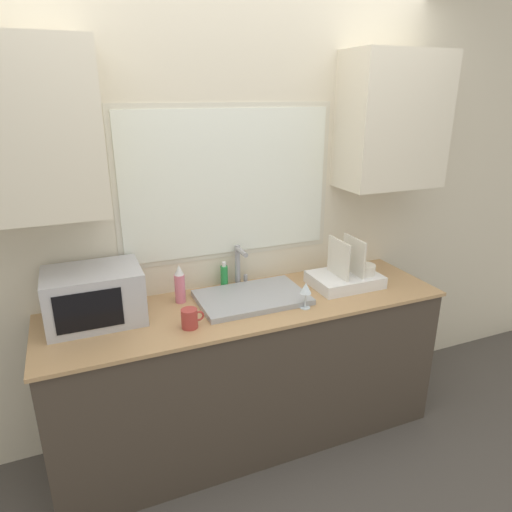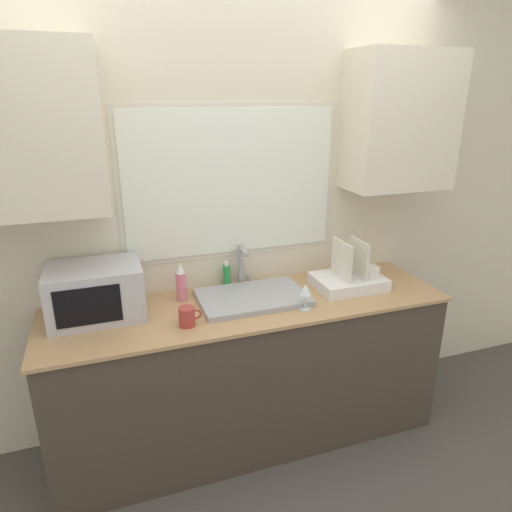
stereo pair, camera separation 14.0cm
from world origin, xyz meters
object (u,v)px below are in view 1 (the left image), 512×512
(faucet, at_px, (239,263))
(dish_rack, at_px, (347,276))
(microwave, at_px, (94,296))
(mug_near_sink, at_px, (190,318))
(soap_bottle, at_px, (224,276))
(wine_glass, at_px, (306,289))
(spray_bottle, at_px, (180,284))

(faucet, relative_size, dish_rack, 0.63)
(microwave, height_order, mug_near_sink, microwave)
(soap_bottle, bearing_deg, dish_rack, -19.52)
(wine_glass, bearing_deg, faucet, 118.33)
(dish_rack, bearing_deg, microwave, 175.84)
(mug_near_sink, height_order, wine_glass, wine_glass)
(mug_near_sink, bearing_deg, spray_bottle, 84.93)
(soap_bottle, xyz_separation_m, wine_glass, (0.31, -0.42, 0.04))
(microwave, bearing_deg, mug_near_sink, -31.48)
(dish_rack, height_order, mug_near_sink, dish_rack)
(spray_bottle, relative_size, wine_glass, 1.48)
(dish_rack, distance_m, spray_bottle, 0.99)
(faucet, relative_size, mug_near_sink, 2.18)
(spray_bottle, height_order, soap_bottle, spray_bottle)
(spray_bottle, bearing_deg, soap_bottle, 17.54)
(microwave, xyz_separation_m, soap_bottle, (0.73, 0.14, -0.06))
(soap_bottle, bearing_deg, microwave, -169.09)
(soap_bottle, bearing_deg, mug_near_sink, -128.33)
(faucet, xyz_separation_m, soap_bottle, (-0.09, 0.01, -0.07))
(wine_glass, bearing_deg, mug_near_sink, 177.59)
(dish_rack, bearing_deg, mug_near_sink, -171.34)
(soap_bottle, distance_m, mug_near_sink, 0.51)
(spray_bottle, xyz_separation_m, wine_glass, (0.60, -0.33, 0.01))
(mug_near_sink, relative_size, wine_glass, 0.79)
(spray_bottle, bearing_deg, dish_rack, -8.95)
(microwave, xyz_separation_m, wine_glass, (1.04, -0.28, -0.03))
(soap_bottle, height_order, mug_near_sink, soap_bottle)
(microwave, xyz_separation_m, dish_rack, (1.42, -0.10, -0.08))
(spray_bottle, xyz_separation_m, mug_near_sink, (-0.03, -0.31, -0.06))
(faucet, relative_size, microwave, 0.54)
(spray_bottle, height_order, mug_near_sink, spray_bottle)
(microwave, bearing_deg, dish_rack, -4.16)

